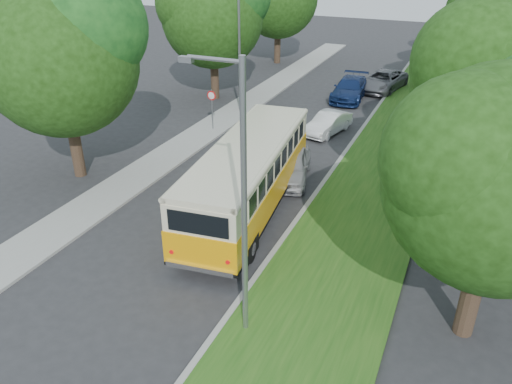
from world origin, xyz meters
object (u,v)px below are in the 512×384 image
at_px(car_grey, 383,81).
at_px(car_blue, 350,89).
at_px(lamppost_far, 238,47).
at_px(vintage_bus, 248,178).
at_px(lamppost_near, 241,199).
at_px(car_silver, 290,165).
at_px(car_white, 328,123).

bearing_deg(car_grey, car_blue, -107.20).
height_order(lamppost_far, vintage_bus, lamppost_far).
bearing_deg(car_grey, vintage_bus, -83.42).
xyz_separation_m(lamppost_far, vintage_bus, (6.15, -12.00, -2.57)).
height_order(lamppost_near, vintage_bus, lamppost_near).
bearing_deg(car_silver, lamppost_far, 115.49).
distance_m(car_white, car_grey, 10.53).
bearing_deg(car_grey, car_white, -85.42).
bearing_deg(lamppost_far, car_grey, 48.74).
height_order(car_silver, car_white, car_silver).
bearing_deg(lamppost_far, lamppost_near, -64.29).
distance_m(lamppost_far, vintage_bus, 13.73).
bearing_deg(car_blue, car_white, -88.99).
bearing_deg(lamppost_far, vintage_bus, -62.87).
bearing_deg(lamppost_near, car_grey, 92.53).
distance_m(vintage_bus, car_blue, 17.60).
relative_size(lamppost_near, car_silver, 1.87).
xyz_separation_m(vintage_bus, car_grey, (1.55, 20.78, -0.83)).
xyz_separation_m(lamppost_near, car_grey, (-1.21, 27.28, -3.65)).
distance_m(car_silver, car_white, 6.69).
distance_m(lamppost_far, car_grey, 12.16).
xyz_separation_m(lamppost_near, vintage_bus, (-2.76, 6.50, -2.82)).
distance_m(lamppost_near, car_white, 17.39).
bearing_deg(car_white, lamppost_far, 178.61).
bearing_deg(car_white, lamppost_near, -68.98).
bearing_deg(car_blue, vintage_bus, -92.85).
height_order(car_white, car_blue, car_blue).
height_order(lamppost_near, car_grey, lamppost_near).
distance_m(vintage_bus, car_silver, 3.75).
height_order(lamppost_far, car_silver, lamppost_far).
xyz_separation_m(lamppost_far, car_silver, (6.67, -8.38, -3.39)).
height_order(lamppost_near, lamppost_far, lamppost_near).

